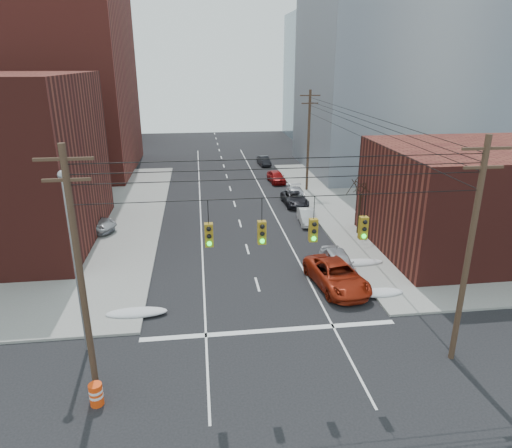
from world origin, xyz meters
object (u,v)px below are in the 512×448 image
object	(u,v)px
parked_car_e	(276,177)
lot_car_c	(17,233)
parked_car_d	(296,195)
lot_car_a	(83,222)
parked_car_f	(264,161)
construction_barrel	(96,394)
parked_car_c	(295,199)
lot_car_b	(85,223)
red_pickup	(337,275)
parked_car_b	(307,217)
parked_car_a	(338,263)
lot_car_d	(52,223)

from	to	relation	value
parked_car_e	lot_car_c	world-z (taller)	lot_car_c
parked_car_d	lot_car_a	size ratio (longest dim) A/B	1.25
parked_car_f	construction_barrel	distance (m)	47.96
parked_car_d	lot_car_c	world-z (taller)	lot_car_c
parked_car_c	lot_car_b	distance (m)	20.10
parked_car_c	parked_car_e	bearing A→B (deg)	90.61
red_pickup	lot_car_a	bearing A→B (deg)	137.11
parked_car_b	lot_car_b	world-z (taller)	lot_car_b
parked_car_f	lot_car_c	world-z (taller)	lot_car_c
parked_car_a	parked_car_e	bearing A→B (deg)	91.28
lot_car_a	lot_car_b	bearing A→B (deg)	-132.86
construction_barrel	lot_car_b	bearing A→B (deg)	103.12
parked_car_a	parked_car_d	bearing A→B (deg)	89.01
lot_car_d	parked_car_b	bearing A→B (deg)	-89.95
parked_car_b	construction_barrel	size ratio (longest dim) A/B	3.71
parked_car_f	construction_barrel	size ratio (longest dim) A/B	3.68
parked_car_f	construction_barrel	world-z (taller)	parked_car_f
lot_car_b	construction_barrel	distance (m)	22.07
lot_car_c	lot_car_d	xyz separation A→B (m)	(1.99, 2.30, -0.07)
parked_car_b	parked_car_a	bearing A→B (deg)	-87.84
construction_barrel	lot_car_c	bearing A→B (deg)	116.60
parked_car_e	lot_car_b	world-z (taller)	lot_car_b
parked_car_e	construction_barrel	distance (m)	38.82
parked_car_c	lot_car_c	world-z (taller)	lot_car_c
red_pickup	lot_car_c	size ratio (longest dim) A/B	1.20
red_pickup	lot_car_b	bearing A→B (deg)	138.05
lot_car_c	lot_car_a	bearing A→B (deg)	-75.16
lot_car_b	lot_car_c	bearing A→B (deg)	134.34
parked_car_b	parked_car_f	xyz separation A→B (m)	(-0.35, 24.47, -0.00)
lot_car_a	lot_car_d	xyz separation A→B (m)	(-2.53, -0.12, 0.02)
lot_car_d	parked_car_e	bearing A→B (deg)	-55.38
parked_car_e	lot_car_b	distance (m)	24.02
parked_car_b	lot_car_c	size ratio (longest dim) A/B	0.77
parked_car_b	parked_car_c	distance (m)	5.64
lot_car_a	lot_car_c	bearing A→B (deg)	137.62
red_pickup	lot_car_b	size ratio (longest dim) A/B	1.10
parked_car_a	parked_car_e	distance (m)	25.11
red_pickup	parked_car_f	bearing A→B (deg)	81.13
lot_car_a	lot_car_c	xyz separation A→B (m)	(-4.53, -2.42, 0.09)
red_pickup	lot_car_a	xyz separation A→B (m)	(-18.64, 13.03, -0.05)
lot_car_a	construction_barrel	size ratio (longest dim) A/B	3.70
parked_car_b	parked_car_e	world-z (taller)	parked_car_e
red_pickup	parked_car_a	xyz separation A→B (m)	(0.70, 1.96, -0.03)
parked_car_a	lot_car_d	size ratio (longest dim) A/B	1.23
parked_car_b	parked_car_d	size ratio (longest dim) A/B	0.80
parked_car_b	parked_car_c	size ratio (longest dim) A/B	0.80
lot_car_a	parked_car_c	bearing A→B (deg)	-56.49
red_pickup	parked_car_b	xyz separation A→B (m)	(0.95, 12.28, -0.20)
parked_car_d	parked_car_e	size ratio (longest dim) A/B	1.14
parked_car_d	lot_car_b	size ratio (longest dim) A/B	0.88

